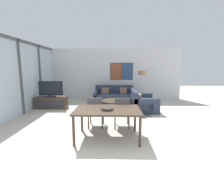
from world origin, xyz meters
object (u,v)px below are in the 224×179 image
Objects in this scene: television at (51,89)px; floor_lamp at (142,75)px; sofa_main at (114,97)px; fruit_bowl at (107,109)px; dining_table at (108,112)px; coffee_table at (114,103)px; dining_chair_left at (96,111)px; sofa_side at (142,103)px; tv_console at (51,102)px; dining_chair_centre at (122,111)px.

television is 4.33m from floor_lamp.
fruit_bowl is (-0.14, -4.07, 0.51)m from sofa_main.
television is 3.80m from dining_table.
sofa_main is 1.98× the size of coffee_table.
television is 0.65× the size of dining_table.
fruit_bowl is (0.38, -0.76, 0.28)m from dining_chair_left.
floor_lamp is (0.23, 1.40, 1.13)m from sofa_side.
sofa_side is 3.00m from fruit_bowl.
tv_console is at bearing 133.20° from dining_table.
coffee_table is 1.09× the size of dining_chair_centre.
sofa_side is 0.84× the size of floor_lamp.
floor_lamp reaches higher than fruit_bowl.
dining_table is at bearing -91.97° from sofa_main.
dining_chair_left is 0.57× the size of floor_lamp.
dining_chair_centre is at bearing -35.02° from tv_console.
coffee_table is (-1.16, -0.02, 0.03)m from sofa_side.
floor_lamp is at bearing 69.34° from fruit_bowl.
sofa_main reaches higher than fruit_bowl.
sofa_main is at bearing 24.20° from television.
fruit_bowl is (-0.01, -0.08, 0.11)m from dining_table.
dining_chair_centre is at bearing 154.31° from sofa_side.
television is (0.00, 0.00, 0.59)m from tv_console.
coffee_table is 1.91m from dining_chair_centre.
television is at bearing 133.19° from dining_table.
tv_console is 3.05m from dining_chair_left.
coffee_table is 3.42× the size of fruit_bowl.
sofa_side reaches higher than tv_console.
dining_chair_left reaches higher than coffee_table.
sofa_main is 4.02m from dining_table.
dining_table is (-1.30, -2.58, 0.40)m from sofa_side.
television is 1.04× the size of coffee_table.
sofa_main is (2.73, 1.23, 0.02)m from tv_console.
fruit_bowl is at bearing -63.54° from dining_chair_left.
dining_chair_centre is at bearing 60.36° from dining_table.
dining_chair_centre is (0.25, -1.89, 0.20)m from coffee_table.
dining_table is at bearing -93.06° from coffee_table.
television is 3.05m from sofa_main.
dining_table is at bearing -46.80° from tv_console.
dining_chair_centre reaches higher than dining_table.
dining_table is at bearing -119.64° from dining_chair_centre.
dining_table is (2.60, -2.77, -0.16)m from television.
fruit_bowl reaches higher than tv_console.
sofa_side is at bearing 64.31° from dining_chair_centre.
television is 1.13× the size of dining_chair_centre.
sofa_main is at bearing 90.00° from coffee_table.
sofa_main is at bearing 88.00° from fruit_bowl.
sofa_side is 1.16m from coffee_table.
dining_chair_left reaches higher than tv_console.
coffee_table is 0.63× the size of dining_table.
fruit_bowl is at bearing -117.28° from dining_chair_centre.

